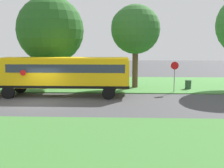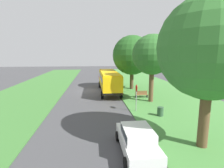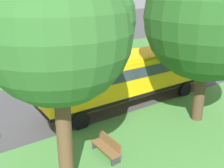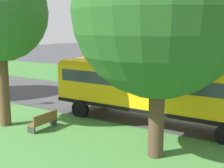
{
  "view_description": "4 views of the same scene",
  "coord_description": "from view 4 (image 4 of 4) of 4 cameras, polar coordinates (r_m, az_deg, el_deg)",
  "views": [
    {
      "loc": [
        18.3,
        6.08,
        4.02
      ],
      "look_at": [
        -0.78,
        5.3,
        1.3
      ],
      "focal_mm": 42.0,
      "sensor_mm": 36.0,
      "label": 1
    },
    {
      "loc": [
        -0.32,
        27.13,
        5.66
      ],
      "look_at": [
        -2.76,
        5.3,
        1.96
      ],
      "focal_mm": 28.0,
      "sensor_mm": 36.0,
      "label": 2
    },
    {
      "loc": [
        -14.77,
        10.41,
        6.88
      ],
      "look_at": [
        -1.55,
        1.36,
        1.01
      ],
      "focal_mm": 42.0,
      "sensor_mm": 36.0,
      "label": 3
    },
    {
      "loc": [
        -17.24,
        -5.47,
        5.0
      ],
      "look_at": [
        -1.82,
        4.31,
        1.66
      ],
      "focal_mm": 50.0,
      "sensor_mm": 36.0,
      "label": 4
    }
  ],
  "objects": [
    {
      "name": "oak_tree_beside_bus",
      "position": [
        11.43,
        8.39,
        13.71
      ],
      "size": [
        6.33,
        6.33,
        8.74
      ],
      "color": "#4C3826",
      "rests_on": "ground"
    },
    {
      "name": "oak_tree_roadside_mid",
      "position": [
        16.03,
        -19.85,
        12.38
      ],
      "size": [
        4.7,
        4.7,
        8.02
      ],
      "color": "brown",
      "rests_on": "ground"
    },
    {
      "name": "park_bench",
      "position": [
        15.62,
        -12.42,
        -6.72
      ],
      "size": [
        1.61,
        0.52,
        0.92
      ],
      "color": "brown",
      "rests_on": "ground"
    },
    {
      "name": "stop_sign",
      "position": [
        20.7,
        -19.17,
        0.72
      ],
      "size": [
        0.08,
        0.68,
        2.74
      ],
      "color": "gray",
      "rests_on": "ground"
    },
    {
      "name": "ground_plane",
      "position": [
        18.76,
        14.29,
        -5.41
      ],
      "size": [
        120.0,
        120.0,
        0.0
      ],
      "primitive_type": "plane",
      "color": "#424244"
    },
    {
      "name": "school_bus",
      "position": [
        16.18,
        8.01,
        -0.69
      ],
      "size": [
        2.85,
        12.42,
        3.16
      ],
      "color": "yellow",
      "rests_on": "ground"
    }
  ]
}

